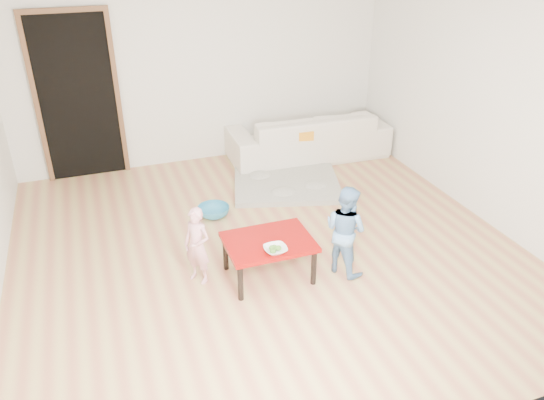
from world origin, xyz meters
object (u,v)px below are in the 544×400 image
bowl (275,250)px  basin (214,211)px  sofa (308,135)px  red_table (269,258)px  child_pink (197,246)px  child_blue (345,230)px

bowl → basin: 1.56m
sofa → bowl: 3.12m
sofa → bowl: size_ratio=10.91×
red_table → bowl: 0.30m
child_pink → basin: size_ratio=2.06×
child_blue → basin: child_blue is taller
bowl → red_table: bearing=87.6°
bowl → basin: bearing=97.4°
sofa → basin: 2.11m
bowl → basin: bowl is taller
bowl → child_pink: bearing=149.4°
sofa → basin: size_ratio=6.07×
sofa → child_pink: 3.17m
bowl → child_pink: child_pink is taller
child_pink → basin: child_pink is taller
child_pink → red_table: bearing=36.0°
basin → bowl: bearing=-82.6°
red_table → basin: bearing=99.0°
red_table → child_pink: child_pink is taller
red_table → child_blue: 0.76m
child_pink → basin: (0.42, 1.14, -0.32)m
sofa → red_table: bearing=61.0°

